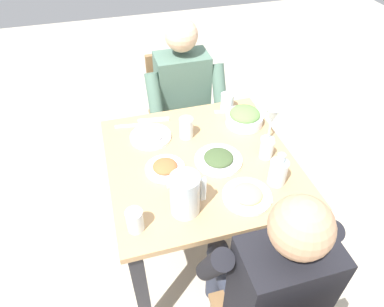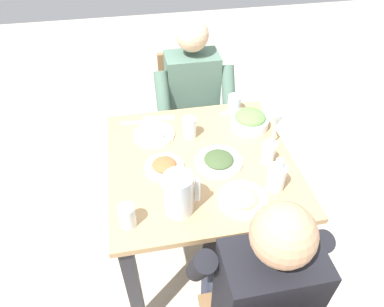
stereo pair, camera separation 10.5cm
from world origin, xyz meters
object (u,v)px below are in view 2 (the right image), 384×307
at_px(plate_dolmas, 219,160).
at_px(dining_table, 200,179).
at_px(chair_far, 189,109).
at_px(plate_fries, 243,199).
at_px(water_pitcher, 179,194).
at_px(plate_rice_curry, 164,166).
at_px(plate_yoghurt, 154,133).
at_px(water_glass_far_right, 127,216).
at_px(water_glass_far_left, 234,104).
at_px(salad_bowl, 250,120).
at_px(oil_carafe, 276,178).
at_px(water_glass_near_right, 190,128).
at_px(wine_glass, 276,122).
at_px(diner_near, 254,282).
at_px(diner_far, 195,108).
at_px(water_glass_by_pitcher, 268,153).

bearing_deg(plate_dolmas, dining_table, 156.92).
bearing_deg(chair_far, plate_fries, -88.06).
distance_m(water_pitcher, plate_fries, 0.28).
distance_m(dining_table, chair_far, 0.81).
relative_size(plate_rice_curry, plate_yoghurt, 0.87).
bearing_deg(plate_fries, water_glass_far_right, -176.26).
height_order(plate_dolmas, water_glass_far_left, water_glass_far_left).
bearing_deg(plate_yoghurt, plate_dolmas, -43.12).
bearing_deg(plate_rice_curry, salad_bowl, 25.73).
height_order(chair_far, plate_dolmas, chair_far).
bearing_deg(oil_carafe, water_pitcher, -174.19).
xyz_separation_m(plate_fries, water_glass_near_right, (-0.14, 0.47, 0.04)).
bearing_deg(water_glass_far_right, plate_fries, 3.74).
distance_m(plate_rice_curry, water_glass_far_left, 0.59).
xyz_separation_m(water_pitcher, plate_rice_curry, (-0.03, 0.25, -0.08)).
xyz_separation_m(plate_yoghurt, water_glass_far_left, (0.47, 0.14, 0.03)).
height_order(chair_far, wine_glass, wine_glass).
distance_m(diner_near, plate_rice_curry, 0.64).
bearing_deg(dining_table, diner_far, 81.65).
bearing_deg(water_glass_far_left, diner_near, -100.68).
height_order(diner_near, plate_fries, diner_near).
height_order(chair_far, water_pitcher, water_pitcher).
distance_m(plate_rice_curry, oil_carafe, 0.51).
xyz_separation_m(diner_far, water_glass_far_right, (-0.44, -0.90, 0.16)).
height_order(water_pitcher, water_glass_near_right, water_pitcher).
distance_m(diner_far, water_glass_far_left, 0.32).
relative_size(diner_near, oil_carafe, 7.10).
distance_m(dining_table, diner_near, 0.60).
bearing_deg(chair_far, plate_rice_curry, -107.97).
relative_size(water_glass_by_pitcher, oil_carafe, 0.57).
height_order(water_glass_by_pitcher, wine_glass, wine_glass).
relative_size(salad_bowl, wine_glass, 1.01).
height_order(diner_near, water_pitcher, diner_near).
height_order(plate_dolmas, wine_glass, wine_glass).
bearing_deg(diner_far, plate_fries, -87.60).
xyz_separation_m(plate_dolmas, water_glass_far_left, (0.19, 0.40, 0.03)).
distance_m(dining_table, water_glass_near_right, 0.27).
relative_size(water_glass_far_right, wine_glass, 0.51).
xyz_separation_m(plate_dolmas, oil_carafe, (0.20, -0.20, 0.04)).
distance_m(water_glass_near_right, oil_carafe, 0.52).
bearing_deg(plate_dolmas, plate_yoghurt, 136.88).
height_order(plate_rice_curry, water_glass_far_right, water_glass_far_right).
relative_size(diner_near, water_glass_by_pitcher, 12.38).
height_order(plate_yoghurt, water_glass_far_left, water_glass_far_left).
distance_m(plate_fries, water_glass_far_left, 0.67).
distance_m(plate_yoghurt, water_glass_far_left, 0.49).
bearing_deg(water_glass_near_right, salad_bowl, 4.11).
relative_size(dining_table, plate_fries, 4.15).
xyz_separation_m(chair_far, diner_far, (0.00, -0.20, 0.15)).
bearing_deg(oil_carafe, water_glass_far_right, -172.81).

